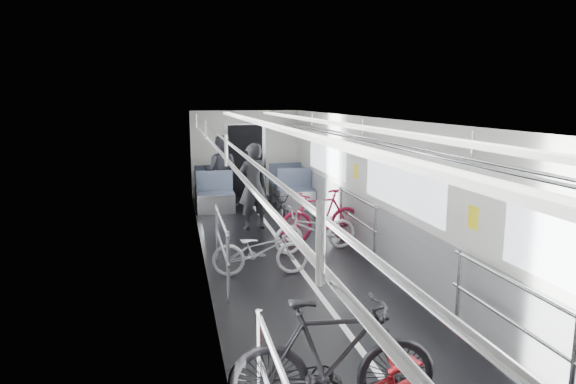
# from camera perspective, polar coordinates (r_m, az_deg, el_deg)

# --- Properties ---
(car_shell) EXTENTS (3.02, 14.01, 2.41)m
(car_shell) POSITION_cam_1_polar(r_m,az_deg,el_deg) (9.36, -0.48, 0.53)
(car_shell) COLOR black
(car_shell) RESTS_ON ground
(bike_left_mid) EXTENTS (1.85, 0.69, 1.09)m
(bike_left_mid) POSITION_cam_1_polar(r_m,az_deg,el_deg) (4.60, 5.09, -17.97)
(bike_left_mid) COLOR black
(bike_left_mid) RESTS_ON floor
(bike_left_far) EXTENTS (1.55, 0.64, 0.79)m
(bike_left_far) POSITION_cam_1_polar(r_m,az_deg,el_deg) (8.05, -3.09, -6.47)
(bike_left_far) COLOR #A7A6AB
(bike_left_far) RESTS_ON floor
(bike_right_mid) EXTENTS (1.67, 0.84, 0.84)m
(bike_right_mid) POSITION_cam_1_polar(r_m,az_deg,el_deg) (9.24, 3.12, -4.12)
(bike_right_mid) COLOR silver
(bike_right_mid) RESTS_ON floor
(bike_right_far) EXTENTS (1.73, 0.69, 1.01)m
(bike_right_far) POSITION_cam_1_polar(r_m,az_deg,el_deg) (9.85, 3.70, -2.70)
(bike_right_far) COLOR maroon
(bike_right_far) RESTS_ON floor
(bike_aisle) EXTENTS (0.90, 1.67, 0.83)m
(bike_aisle) POSITION_cam_1_polar(r_m,az_deg,el_deg) (10.85, -0.57, -1.93)
(bike_aisle) COLOR black
(bike_aisle) RESTS_ON floor
(person_standing) EXTENTS (0.74, 0.57, 1.82)m
(person_standing) POSITION_cam_1_polar(r_m,az_deg,el_deg) (10.74, -3.90, 0.61)
(person_standing) COLOR black
(person_standing) RESTS_ON floor
(person_seated) EXTENTS (1.04, 0.90, 1.82)m
(person_seated) POSITION_cam_1_polar(r_m,az_deg,el_deg) (13.10, -7.45, 2.31)
(person_seated) COLOR #2A2931
(person_seated) RESTS_ON floor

